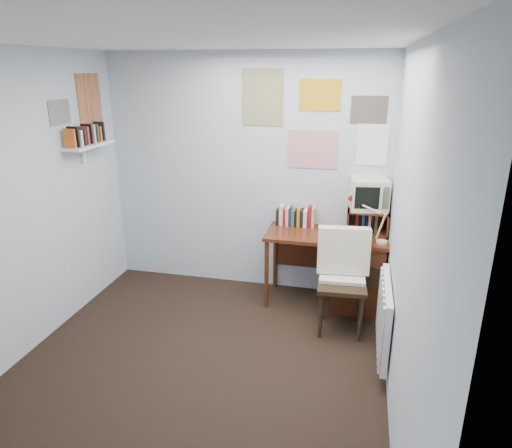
{
  "coord_description": "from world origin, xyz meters",
  "views": [
    {
      "loc": [
        1.18,
        -2.84,
        2.33
      ],
      "look_at": [
        0.29,
        0.97,
        0.99
      ],
      "focal_mm": 32.0,
      "sensor_mm": 36.0,
      "label": 1
    }
  ],
  "objects_px": {
    "desk_chair": "(342,285)",
    "desk_lamp": "(384,224)",
    "tv_riser": "(367,221)",
    "crt_tv": "(369,192)",
    "wall_shelf": "(89,145)",
    "radiator": "(384,317)",
    "desk": "(352,269)"
  },
  "relations": [
    {
      "from": "crt_tv",
      "to": "radiator",
      "type": "bearing_deg",
      "value": -89.57
    },
    {
      "from": "desk_lamp",
      "to": "wall_shelf",
      "type": "distance_m",
      "value": 2.92
    },
    {
      "from": "crt_tv",
      "to": "desk",
      "type": "bearing_deg",
      "value": -139.1
    },
    {
      "from": "tv_riser",
      "to": "radiator",
      "type": "bearing_deg",
      "value": -80.72
    },
    {
      "from": "radiator",
      "to": "wall_shelf",
      "type": "distance_m",
      "value": 3.15
    },
    {
      "from": "desk",
      "to": "radiator",
      "type": "xyz_separation_m",
      "value": [
        0.29,
        -0.93,
        0.01
      ]
    },
    {
      "from": "desk_lamp",
      "to": "radiator",
      "type": "bearing_deg",
      "value": -90.51
    },
    {
      "from": "desk_lamp",
      "to": "tv_riser",
      "type": "relative_size",
      "value": 0.95
    },
    {
      "from": "desk",
      "to": "desk_chair",
      "type": "relative_size",
      "value": 1.29
    },
    {
      "from": "crt_tv",
      "to": "wall_shelf",
      "type": "relative_size",
      "value": 0.57
    },
    {
      "from": "tv_riser",
      "to": "wall_shelf",
      "type": "bearing_deg",
      "value": -169.68
    },
    {
      "from": "radiator",
      "to": "desk",
      "type": "bearing_deg",
      "value": 107.24
    },
    {
      "from": "desk_lamp",
      "to": "radiator",
      "type": "xyz_separation_m",
      "value": [
        0.03,
        -0.78,
        -0.53
      ]
    },
    {
      "from": "desk",
      "to": "tv_riser",
      "type": "bearing_deg",
      "value": 42.96
    },
    {
      "from": "tv_riser",
      "to": "crt_tv",
      "type": "distance_m",
      "value": 0.29
    },
    {
      "from": "desk_lamp",
      "to": "tv_riser",
      "type": "xyz_separation_m",
      "value": [
        -0.14,
        0.26,
        -0.07
      ]
    },
    {
      "from": "desk_lamp",
      "to": "radiator",
      "type": "distance_m",
      "value": 0.94
    },
    {
      "from": "desk_chair",
      "to": "radiator",
      "type": "xyz_separation_m",
      "value": [
        0.36,
        -0.42,
        -0.04
      ]
    },
    {
      "from": "desk_lamp",
      "to": "crt_tv",
      "type": "relative_size",
      "value": 1.08
    },
    {
      "from": "desk",
      "to": "crt_tv",
      "type": "xyz_separation_m",
      "value": [
        0.11,
        0.13,
        0.77
      ]
    },
    {
      "from": "desk_lamp",
      "to": "tv_riser",
      "type": "height_order",
      "value": "desk_lamp"
    },
    {
      "from": "desk",
      "to": "crt_tv",
      "type": "distance_m",
      "value": 0.79
    },
    {
      "from": "desk_chair",
      "to": "radiator",
      "type": "relative_size",
      "value": 1.16
    },
    {
      "from": "desk",
      "to": "crt_tv",
      "type": "relative_size",
      "value": 3.42
    },
    {
      "from": "crt_tv",
      "to": "tv_riser",
      "type": "bearing_deg",
      "value": -74.0
    },
    {
      "from": "desk_lamp",
      "to": "crt_tv",
      "type": "bearing_deg",
      "value": 115.34
    },
    {
      "from": "desk",
      "to": "desk_chair",
      "type": "height_order",
      "value": "desk_chair"
    },
    {
      "from": "desk_lamp",
      "to": "crt_tv",
      "type": "distance_m",
      "value": 0.39
    },
    {
      "from": "desk_chair",
      "to": "desk_lamp",
      "type": "xyz_separation_m",
      "value": [
        0.34,
        0.36,
        0.49
      ]
    },
    {
      "from": "desk_lamp",
      "to": "crt_tv",
      "type": "height_order",
      "value": "crt_tv"
    },
    {
      "from": "radiator",
      "to": "wall_shelf",
      "type": "bearing_deg",
      "value": 169.11
    },
    {
      "from": "desk",
      "to": "desk_chair",
      "type": "bearing_deg",
      "value": -98.49
    }
  ]
}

